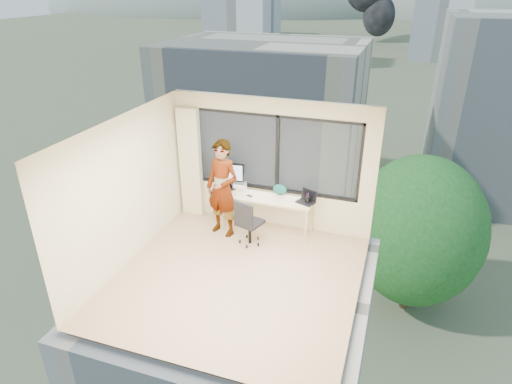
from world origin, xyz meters
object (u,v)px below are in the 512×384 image
at_px(desk, 267,214).
at_px(monitor, 230,176).
at_px(person, 222,189).
at_px(laptop, 306,198).
at_px(game_console, 240,185).
at_px(handbag, 280,189).
at_px(chair, 250,221).

bearing_deg(desk, monitor, 171.47).
xyz_separation_m(person, laptop, (1.55, 0.34, -0.10)).
height_order(desk, game_console, game_console).
height_order(laptop, handbag, same).
bearing_deg(laptop, monitor, -163.27).
relative_size(monitor, game_console, 2.04).
height_order(monitor, game_console, monitor).
height_order(chair, laptop, laptop).
relative_size(person, laptop, 5.52).
relative_size(person, handbag, 6.95).
height_order(person, laptop, person).
distance_m(chair, monitor, 1.09).
bearing_deg(monitor, game_console, 36.87).
distance_m(desk, person, 1.04).
height_order(game_console, handbag, handbag).
bearing_deg(laptop, game_console, -169.00).
bearing_deg(chair, desk, 91.15).
bearing_deg(handbag, laptop, -0.01).
relative_size(desk, handbag, 6.52).
height_order(game_console, laptop, laptop).
relative_size(person, monitor, 3.44).
relative_size(desk, person, 0.94).
bearing_deg(desk, laptop, -1.10).
relative_size(game_console, handbag, 0.99).
distance_m(monitor, handbag, 1.02).
xyz_separation_m(monitor, handbag, (1.01, 0.06, -0.17)).
xyz_separation_m(desk, monitor, (-0.80, 0.12, 0.65)).
xyz_separation_m(chair, handbag, (0.36, 0.74, 0.38)).
height_order(person, game_console, person).
bearing_deg(desk, game_console, 158.87).
xyz_separation_m(desk, handbag, (0.21, 0.18, 0.48)).
xyz_separation_m(chair, monitor, (-0.64, 0.68, 0.56)).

